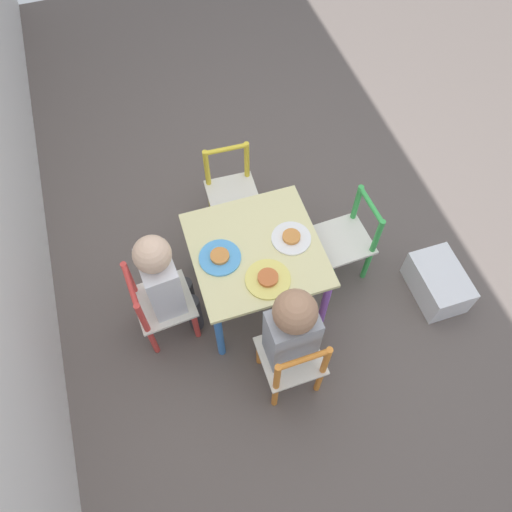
# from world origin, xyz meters

# --- Properties ---
(ground_plane) EXTENTS (6.00, 6.00, 0.00)m
(ground_plane) POSITION_xyz_m (0.00, 0.00, 0.00)
(ground_plane) COLOR #5B514C
(kids_table) EXTENTS (0.58, 0.58, 0.44)m
(kids_table) POSITION_xyz_m (0.00, 0.00, 0.37)
(kids_table) COLOR beige
(kids_table) RESTS_ON ground_plane
(chair_red) EXTENTS (0.28, 0.28, 0.50)m
(chair_red) POSITION_xyz_m (-0.04, 0.48, 0.24)
(chair_red) COLOR silver
(chair_red) RESTS_ON ground_plane
(chair_orange) EXTENTS (0.27, 0.27, 0.50)m
(chair_orange) POSITION_xyz_m (-0.49, -0.01, 0.24)
(chair_orange) COLOR silver
(chair_orange) RESTS_ON ground_plane
(chair_green) EXTENTS (0.27, 0.27, 0.50)m
(chair_green) POSITION_xyz_m (0.02, -0.49, 0.24)
(chair_green) COLOR silver
(chair_green) RESTS_ON ground_plane
(chair_yellow) EXTENTS (0.27, 0.27, 0.50)m
(chair_yellow) POSITION_xyz_m (0.49, -0.02, 0.24)
(chair_yellow) COLOR silver
(chair_yellow) RESTS_ON ground_plane
(child_back) EXTENTS (0.21, 0.22, 0.74)m
(child_back) POSITION_xyz_m (-0.04, 0.42, 0.44)
(child_back) COLOR #38383D
(child_back) RESTS_ON ground_plane
(child_left) EXTENTS (0.22, 0.20, 0.75)m
(child_left) POSITION_xyz_m (-0.43, -0.01, 0.45)
(child_left) COLOR #7A6B5B
(child_left) RESTS_ON ground_plane
(plate_back) EXTENTS (0.19, 0.19, 0.03)m
(plate_back) POSITION_xyz_m (0.00, 0.17, 0.45)
(plate_back) COLOR #4C9EE0
(plate_back) RESTS_ON kids_table
(plate_left) EXTENTS (0.20, 0.20, 0.03)m
(plate_left) POSITION_xyz_m (-0.17, 0.00, 0.45)
(plate_left) COLOR #EADB66
(plate_left) RESTS_ON kids_table
(plate_front) EXTENTS (0.18, 0.18, 0.03)m
(plate_front) POSITION_xyz_m (-0.00, -0.17, 0.45)
(plate_front) COLOR white
(plate_front) RESTS_ON kids_table
(storage_bin) EXTENTS (0.33, 0.22, 0.18)m
(storage_bin) POSITION_xyz_m (-0.27, -0.89, 0.09)
(storage_bin) COLOR silver
(storage_bin) RESTS_ON ground_plane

